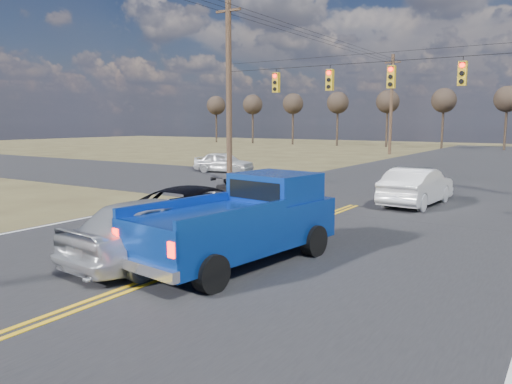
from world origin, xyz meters
The scene contains 12 objects.
ground centered at (0.00, 0.00, 0.00)m, with size 160.00×160.00×0.00m, color brown.
road_main centered at (0.00, 10.00, 0.00)m, with size 14.00×120.00×0.02m, color #28282B.
road_cross centered at (0.00, 18.00, 0.00)m, with size 120.00×12.00×0.02m, color #28282B.
signal_gantry centered at (0.50, 17.79, 5.06)m, with size 19.60×4.83×10.00m.
utility_poles centered at (0.00, 17.00, 5.23)m, with size 19.60×58.32×10.00m.
treeline centered at (0.00, 26.96, 5.70)m, with size 87.00×117.80×7.40m.
pickup_truck centered at (0.82, 4.96, 0.99)m, with size 2.74×5.67×2.05m.
silver_suv centered at (-0.85, 3.97, 0.81)m, with size 1.92×4.78×1.63m, color #ACB0B5.
black_suv centered at (-1.87, 6.69, 0.74)m, with size 2.46×5.34×1.49m, color black.
white_car_queue centered at (2.01, 15.50, 0.75)m, with size 1.59×4.56×1.50m, color white.
dgrey_car_queue centered at (-3.17, 12.32, 0.66)m, with size 1.84×4.52×1.31m, color #323338.
cross_car_west centered at (-12.18, 21.77, 0.68)m, with size 3.97×1.60×1.35m, color silver.
Camera 1 is at (7.30, -4.48, 3.31)m, focal length 35.00 mm.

